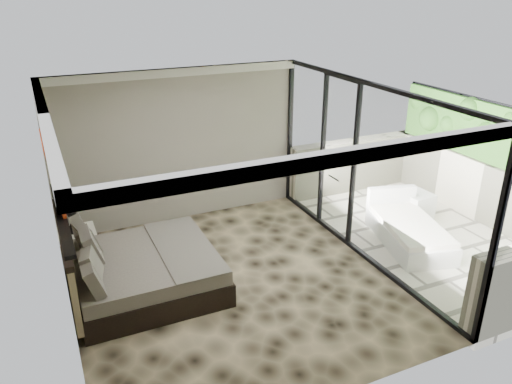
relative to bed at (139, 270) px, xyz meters
name	(u,v)px	position (x,y,z in m)	size (l,w,h in m)	color
floor	(232,283)	(1.28, -0.39, -0.34)	(5.00, 5.00, 0.00)	black
ceiling	(228,97)	(1.28, -0.39, 2.45)	(4.50, 5.00, 0.02)	silver
back_wall	(179,147)	(1.28, 2.10, 1.06)	(4.50, 0.02, 2.80)	gray
left_wall	(58,228)	(-0.96, -0.39, 1.06)	(0.02, 5.00, 2.80)	gray
glass_wall	(365,173)	(3.53, -0.39, 1.06)	(0.08, 5.00, 2.80)	white
terrace_slab	(428,237)	(5.03, -0.39, -0.40)	(3.00, 5.00, 0.12)	beige
parapet_far	(489,194)	(6.38, -0.39, 0.21)	(0.30, 5.00, 1.10)	#BFBC9B
foliage_hedge	(501,136)	(6.38, -0.39, 1.31)	(0.36, 4.60, 1.10)	#447D27
picture_ledge	(62,216)	(-0.90, -0.29, 1.16)	(0.12, 2.20, 0.05)	black
bed	(139,270)	(0.00, 0.00, 0.00)	(2.07, 2.01, 1.14)	black
nightstand	(78,244)	(-0.69, 1.25, -0.06)	(0.57, 0.57, 0.57)	black
table_lamp	(70,206)	(-0.72, 1.26, 0.61)	(0.37, 0.37, 0.68)	black
abstract_canvas	(52,172)	(-0.91, 0.00, 1.64)	(0.04, 0.90, 0.90)	#C33A10
framed_print	(59,183)	(-0.86, 0.01, 1.49)	(0.03, 0.50, 0.60)	black
ottoman	(416,206)	(5.27, 0.24, -0.09)	(0.50, 0.50, 0.50)	silver
lounger	(408,230)	(4.51, -0.44, -0.12)	(1.33, 1.96, 0.70)	silver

